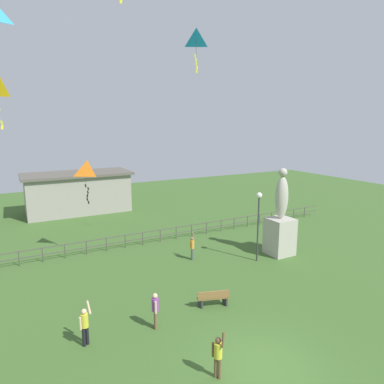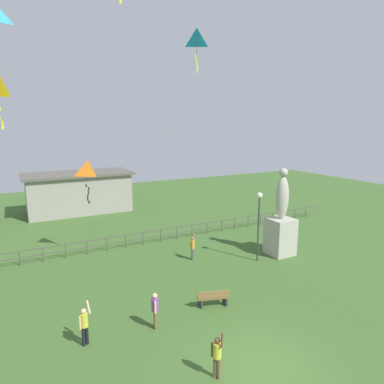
{
  "view_description": "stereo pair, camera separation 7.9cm",
  "coord_description": "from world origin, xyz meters",
  "px_view_note": "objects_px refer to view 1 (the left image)",
  "views": [
    {
      "loc": [
        -7.33,
        -8.28,
        8.5
      ],
      "look_at": [
        0.39,
        6.19,
        5.26
      ],
      "focal_mm": 31.93,
      "sensor_mm": 36.0,
      "label": 1
    },
    {
      "loc": [
        -7.26,
        -8.32,
        8.5
      ],
      "look_at": [
        0.39,
        6.19,
        5.26
      ],
      "focal_mm": 31.93,
      "sensor_mm": 36.0,
      "label": 2
    }
  ],
  "objects_px": {
    "park_bench": "(213,298)",
    "person_1": "(192,246)",
    "lamppost": "(259,212)",
    "statue_monument": "(280,226)",
    "person_3": "(218,354)",
    "person_0": "(155,308)",
    "person_2": "(85,324)",
    "kite_2": "(88,171)",
    "kite_1": "(196,39)"
  },
  "relations": [
    {
      "from": "person_2",
      "to": "kite_2",
      "type": "relative_size",
      "value": 0.67
    },
    {
      "from": "person_1",
      "to": "person_3",
      "type": "distance_m",
      "value": 10.47
    },
    {
      "from": "person_0",
      "to": "kite_2",
      "type": "distance_m",
      "value": 10.79
    },
    {
      "from": "park_bench",
      "to": "person_0",
      "type": "xyz_separation_m",
      "value": [
        -3.07,
        -0.34,
        0.45
      ]
    },
    {
      "from": "lamppost",
      "to": "park_bench",
      "type": "distance_m",
      "value": 6.98
    },
    {
      "from": "person_3",
      "to": "kite_1",
      "type": "relative_size",
      "value": 0.73
    },
    {
      "from": "person_3",
      "to": "person_1",
      "type": "bearing_deg",
      "value": 66.66
    },
    {
      "from": "person_0",
      "to": "person_1",
      "type": "relative_size",
      "value": 0.91
    },
    {
      "from": "person_2",
      "to": "kite_1",
      "type": "xyz_separation_m",
      "value": [
        8.35,
        6.27,
        12.54
      ]
    },
    {
      "from": "park_bench",
      "to": "person_0",
      "type": "bearing_deg",
      "value": -173.63
    },
    {
      "from": "statue_monument",
      "to": "park_bench",
      "type": "xyz_separation_m",
      "value": [
        -7.45,
        -3.71,
        -1.46
      ]
    },
    {
      "from": "person_1",
      "to": "person_3",
      "type": "height_order",
      "value": "person_3"
    },
    {
      "from": "person_3",
      "to": "person_2",
      "type": "bearing_deg",
      "value": 132.66
    },
    {
      "from": "person_1",
      "to": "park_bench",
      "type": "bearing_deg",
      "value": -108.4
    },
    {
      "from": "statue_monument",
      "to": "person_0",
      "type": "height_order",
      "value": "statue_monument"
    },
    {
      "from": "person_1",
      "to": "person_3",
      "type": "relative_size",
      "value": 0.98
    },
    {
      "from": "statue_monument",
      "to": "person_1",
      "type": "bearing_deg",
      "value": 161.61
    },
    {
      "from": "lamppost",
      "to": "person_2",
      "type": "relative_size",
      "value": 2.45
    },
    {
      "from": "statue_monument",
      "to": "person_3",
      "type": "distance_m",
      "value": 12.49
    },
    {
      "from": "statue_monument",
      "to": "kite_1",
      "type": "relative_size",
      "value": 2.37
    },
    {
      "from": "statue_monument",
      "to": "lamppost",
      "type": "height_order",
      "value": "statue_monument"
    },
    {
      "from": "statue_monument",
      "to": "person_2",
      "type": "height_order",
      "value": "statue_monument"
    },
    {
      "from": "kite_1",
      "to": "kite_2",
      "type": "distance_m",
      "value": 10.37
    },
    {
      "from": "park_bench",
      "to": "kite_2",
      "type": "distance_m",
      "value": 11.28
    },
    {
      "from": "kite_2",
      "to": "person_2",
      "type": "bearing_deg",
      "value": -103.64
    },
    {
      "from": "lamppost",
      "to": "kite_1",
      "type": "height_order",
      "value": "kite_1"
    },
    {
      "from": "park_bench",
      "to": "person_0",
      "type": "relative_size",
      "value": 0.97
    },
    {
      "from": "person_2",
      "to": "kite_2",
      "type": "bearing_deg",
      "value": 76.36
    },
    {
      "from": "lamppost",
      "to": "kite_2",
      "type": "relative_size",
      "value": 1.63
    },
    {
      "from": "person_1",
      "to": "kite_1",
      "type": "relative_size",
      "value": 0.72
    },
    {
      "from": "person_2",
      "to": "kite_1",
      "type": "height_order",
      "value": "kite_1"
    },
    {
      "from": "lamppost",
      "to": "kite_2",
      "type": "xyz_separation_m",
      "value": [
        -9.01,
        5.88,
        2.43
      ]
    },
    {
      "from": "person_3",
      "to": "kite_1",
      "type": "distance_m",
      "value": 16.85
    },
    {
      "from": "park_bench",
      "to": "kite_2",
      "type": "bearing_deg",
      "value": 111.18
    },
    {
      "from": "park_bench",
      "to": "person_3",
      "type": "relative_size",
      "value": 0.87
    },
    {
      "from": "person_2",
      "to": "kite_1",
      "type": "distance_m",
      "value": 16.32
    },
    {
      "from": "kite_2",
      "to": "person_3",
      "type": "bearing_deg",
      "value": -84.34
    },
    {
      "from": "lamppost",
      "to": "kite_2",
      "type": "bearing_deg",
      "value": 146.89
    },
    {
      "from": "statue_monument",
      "to": "kite_2",
      "type": "relative_size",
      "value": 2.13
    },
    {
      "from": "park_bench",
      "to": "person_1",
      "type": "xyz_separation_m",
      "value": [
        1.85,
        5.57,
        0.42
      ]
    },
    {
      "from": "lamppost",
      "to": "person_1",
      "type": "bearing_deg",
      "value": 149.16
    },
    {
      "from": "kite_1",
      "to": "person_3",
      "type": "bearing_deg",
      "value": -114.92
    },
    {
      "from": "statue_monument",
      "to": "person_1",
      "type": "height_order",
      "value": "statue_monument"
    },
    {
      "from": "person_2",
      "to": "person_3",
      "type": "relative_size",
      "value": 1.01
    },
    {
      "from": "person_2",
      "to": "person_3",
      "type": "height_order",
      "value": "person_2"
    },
    {
      "from": "lamppost",
      "to": "kite_2",
      "type": "height_order",
      "value": "kite_2"
    },
    {
      "from": "kite_1",
      "to": "kite_2",
      "type": "height_order",
      "value": "kite_1"
    },
    {
      "from": "person_2",
      "to": "person_3",
      "type": "distance_m",
      "value": 5.34
    },
    {
      "from": "park_bench",
      "to": "lamppost",
      "type": "bearing_deg",
      "value": 32.71
    },
    {
      "from": "lamppost",
      "to": "person_2",
      "type": "distance_m",
      "value": 12.08
    }
  ]
}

